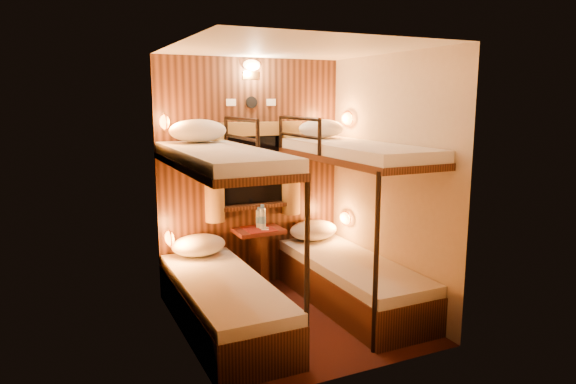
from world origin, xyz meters
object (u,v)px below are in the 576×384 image
bunk_left (223,268)px  bottle_right (259,219)px  table (259,251)px  bunk_right (352,249)px  bottle_left (262,218)px

bunk_left → bottle_right: bunk_left is taller
bunk_left → table: 1.02m
bunk_right → bottle_right: 1.06m
bunk_right → bottle_left: 1.00m
bottle_left → bottle_right: size_ratio=1.18×
bunk_left → bunk_right: (1.30, 0.00, 0.00)m
table → bottle_right: 0.34m
bunk_left → table: bunk_left is taller
bunk_right → bottle_left: bearing=128.3°
table → bottle_right: (0.02, 0.06, 0.33)m
bunk_left → bunk_right: same height
bunk_left → table: size_ratio=2.90×
table → bottle_left: 0.35m
bunk_left → bottle_left: bunk_left is taller
bunk_right → bottle_left: bunk_right is taller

